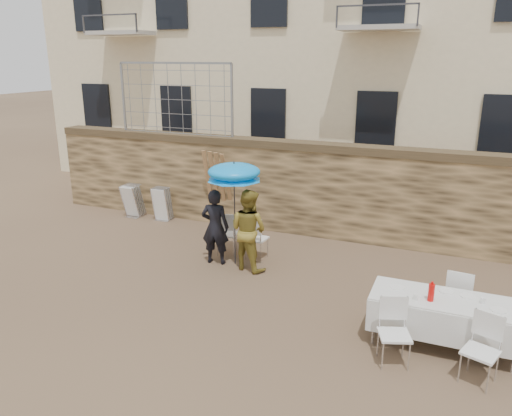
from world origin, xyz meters
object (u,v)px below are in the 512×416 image
at_px(chair_stack_right, 165,202).
at_px(table_chair_front_right, 481,351).
at_px(man_suit, 215,227).
at_px(table_chair_back, 459,296).
at_px(woman_dress, 248,230).
at_px(umbrella, 234,175).
at_px(table_chair_front_left, 395,333).
at_px(couple_chair_right, 257,237).
at_px(couple_chair_left, 227,233).
at_px(banquet_table, 445,301).
at_px(chair_stack_left, 136,199).
at_px(soda_bottle, 431,293).

bearing_deg(chair_stack_right, table_chair_front_right, -29.77).
height_order(man_suit, table_chair_back, man_suit).
xyz_separation_m(woman_dress, umbrella, (-0.35, 0.10, 1.07)).
bearing_deg(woman_dress, table_chair_front_left, 159.99).
bearing_deg(woman_dress, couple_chair_right, -69.58).
distance_m(couple_chair_left, table_chair_back, 4.90).
xyz_separation_m(couple_chair_left, banquet_table, (4.54, -2.05, 0.25)).
bearing_deg(man_suit, table_chair_front_right, 146.83).
height_order(umbrella, chair_stack_right, umbrella).
bearing_deg(table_chair_front_right, man_suit, 175.38).
bearing_deg(couple_chair_right, table_chair_front_right, 151.04).
xyz_separation_m(umbrella, table_chair_front_left, (3.54, -2.35, -1.43)).
height_order(couple_chair_left, table_chair_front_right, same).
height_order(table_chair_front_right, chair_stack_left, table_chair_front_right).
height_order(woman_dress, couple_chair_right, woman_dress).
relative_size(umbrella, table_chair_front_right, 2.11).
xyz_separation_m(man_suit, table_chair_front_right, (5.04, -2.25, -0.32)).
bearing_deg(table_chair_front_right, chair_stack_right, 169.70).
distance_m(man_suit, soda_bottle, 4.65).
height_order(woman_dress, banquet_table, woman_dress).
bearing_deg(couple_chair_right, soda_bottle, 152.71).
height_order(man_suit, woman_dress, woman_dress).
bearing_deg(couple_chair_left, banquet_table, 141.39).
xyz_separation_m(couple_chair_left, couple_chair_right, (0.70, 0.00, 0.00)).
height_order(table_chair_front_right, table_chair_back, same).
height_order(couple_chair_left, table_chair_back, same).
xyz_separation_m(man_suit, chair_stack_right, (-2.58, 2.10, -0.34)).
height_order(soda_bottle, table_chair_front_right, soda_bottle).
distance_m(table_chair_back, chair_stack_left, 8.69).
relative_size(table_chair_back, chair_stack_right, 1.04).
relative_size(man_suit, table_chair_front_right, 1.66).
relative_size(man_suit, soda_bottle, 6.12).
height_order(man_suit, table_chair_front_left, man_suit).
distance_m(umbrella, table_chair_back, 4.64).
bearing_deg(couple_chair_left, chair_stack_left, -38.37).
distance_m(table_chair_front_right, table_chair_back, 1.58).
relative_size(table_chair_front_right, table_chair_back, 1.00).
bearing_deg(couple_chair_right, couple_chair_left, 3.89).
relative_size(man_suit, chair_stack_left, 1.73).
height_order(man_suit, table_chair_front_right, man_suit).
xyz_separation_m(umbrella, chair_stack_left, (-3.88, 2.00, -1.45)).
distance_m(woman_dress, table_chair_front_left, 3.92).
distance_m(umbrella, soda_bottle, 4.43).
bearing_deg(chair_stack_left, table_chair_back, -18.87).
height_order(umbrella, table_chair_back, umbrella).
bearing_deg(chair_stack_left, umbrella, -27.34).
xyz_separation_m(woman_dress, table_chair_back, (3.99, -0.70, -0.35)).
bearing_deg(soda_bottle, woman_dress, 155.28).
bearing_deg(man_suit, couple_chair_left, -99.08).
xyz_separation_m(umbrella, soda_bottle, (3.94, -1.75, -1.00)).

